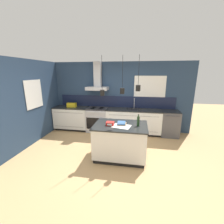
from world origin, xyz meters
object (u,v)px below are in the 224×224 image
object	(u,v)px
oven_range	(97,119)
yellow_toolbox	(72,105)
book_stack	(122,123)
dishwasher	(170,123)
red_supply_box	(110,124)
bottle_on_island	(138,121)

from	to	relation	value
oven_range	yellow_toolbox	xyz separation A→B (m)	(-1.02, 0.00, 0.54)
yellow_toolbox	book_stack	bearing A→B (deg)	-38.27
dishwasher	red_supply_box	xyz separation A→B (m)	(-1.83, -1.80, 0.50)
bottle_on_island	yellow_toolbox	bearing A→B (deg)	145.82
bottle_on_island	yellow_toolbox	xyz separation A→B (m)	(-2.56, 1.74, -0.05)
oven_range	yellow_toolbox	world-z (taller)	yellow_toolbox
oven_range	bottle_on_island	world-z (taller)	bottle_on_island
dishwasher	yellow_toolbox	world-z (taller)	yellow_toolbox
dishwasher	yellow_toolbox	distance (m)	3.72
book_stack	red_supply_box	world-z (taller)	red_supply_box
book_stack	red_supply_box	distance (m)	0.30
oven_range	dishwasher	bearing A→B (deg)	0.09
dishwasher	yellow_toolbox	bearing A→B (deg)	180.00
oven_range	red_supply_box	distance (m)	2.04
bottle_on_island	dishwasher	bearing A→B (deg)	57.03
oven_range	dishwasher	xyz separation A→B (m)	(2.66, 0.00, 0.00)
oven_range	dishwasher	distance (m)	2.66
red_supply_box	oven_range	bearing A→B (deg)	114.93
oven_range	book_stack	size ratio (longest dim) A/B	3.45
oven_range	red_supply_box	bearing A→B (deg)	-65.07
red_supply_box	bottle_on_island	bearing A→B (deg)	4.87
oven_range	bottle_on_island	xyz separation A→B (m)	(1.53, -1.73, 0.58)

